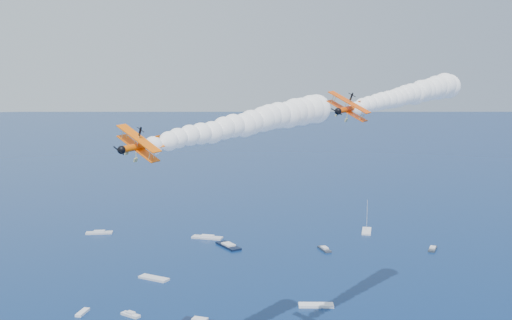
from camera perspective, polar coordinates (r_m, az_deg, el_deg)
name	(u,v)px	position (r m, az deg, el deg)	size (l,w,h in m)	color
biplane_lead	(348,109)	(119.31, 8.53, 4.70)	(8.18, 9.18, 5.53)	#FF4D05
biplane_trail	(140,146)	(94.93, -10.71, 1.27)	(7.86, 8.82, 5.31)	#FF6005
smoke_trail_lead	(408,95)	(141.23, 13.89, 5.85)	(44.97, 26.95, 9.77)	white
smoke_trail_trail	(248,123)	(112.20, -0.76, 3.43)	(45.05, 26.80, 9.77)	white
spectator_boats	(169,279)	(200.73, -8.11, -10.91)	(212.85, 167.51, 0.70)	white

